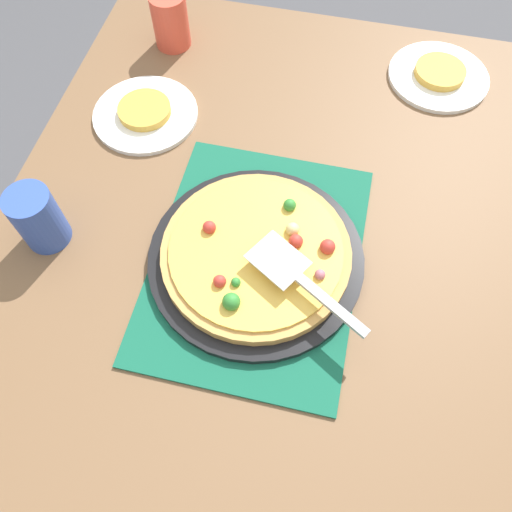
{
  "coord_description": "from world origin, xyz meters",
  "views": [
    {
      "loc": [
        0.42,
        0.1,
        1.55
      ],
      "look_at": [
        0.0,
        0.0,
        0.77
      ],
      "focal_mm": 35.97,
      "sensor_mm": 36.0,
      "label": 1
    }
  ],
  "objects": [
    {
      "name": "plate_far_right",
      "position": [
        -0.54,
        0.29,
        0.76
      ],
      "size": [
        0.22,
        0.22,
        0.01
      ],
      "primitive_type": "cylinder",
      "color": "white",
      "rests_on": "dining_table"
    },
    {
      "name": "placemat",
      "position": [
        0.0,
        0.0,
        0.75
      ],
      "size": [
        0.48,
        0.36,
        0.01
      ],
      "primitive_type": "cube",
      "color": "#145B42",
      "rests_on": "dining_table"
    },
    {
      "name": "dining_table",
      "position": [
        0.0,
        0.0,
        0.64
      ],
      "size": [
        1.4,
        1.0,
        0.75
      ],
      "color": "brown",
      "rests_on": "ground_plane"
    },
    {
      "name": "served_slice_right",
      "position": [
        -0.54,
        0.29,
        0.77
      ],
      "size": [
        0.11,
        0.11,
        0.02
      ],
      "primitive_type": "cylinder",
      "color": "gold",
      "rests_on": "plate_far_right"
    },
    {
      "name": "plate_near_left",
      "position": [
        -0.29,
        -0.3,
        0.76
      ],
      "size": [
        0.22,
        0.22,
        0.01
      ],
      "primitive_type": "cylinder",
      "color": "white",
      "rests_on": "dining_table"
    },
    {
      "name": "served_slice_left",
      "position": [
        -0.29,
        -0.3,
        0.77
      ],
      "size": [
        0.11,
        0.11,
        0.02
      ],
      "primitive_type": "cylinder",
      "color": "gold",
      "rests_on": "plate_near_left"
    },
    {
      "name": "pizza",
      "position": [
        0.0,
        0.0,
        0.78
      ],
      "size": [
        0.33,
        0.33,
        0.05
      ],
      "color": "tan",
      "rests_on": "pizza_pan"
    },
    {
      "name": "ground_plane",
      "position": [
        0.0,
        0.0,
        0.0
      ],
      "size": [
        8.0,
        8.0,
        0.0
      ],
      "primitive_type": "plane",
      "color": "#4C4C51"
    },
    {
      "name": "cup_far",
      "position": [
        -0.52,
        -0.31,
        0.81
      ],
      "size": [
        0.08,
        0.08,
        0.12
      ],
      "primitive_type": "cylinder",
      "color": "#E04C38",
      "rests_on": "dining_table"
    },
    {
      "name": "cup_near",
      "position": [
        0.03,
        -0.38,
        0.81
      ],
      "size": [
        0.08,
        0.08,
        0.12
      ],
      "primitive_type": "cylinder",
      "color": "#3351AD",
      "rests_on": "dining_table"
    },
    {
      "name": "pizza_pan",
      "position": [
        0.0,
        0.0,
        0.76
      ],
      "size": [
        0.38,
        0.38,
        0.01
      ],
      "primitive_type": "cylinder",
      "color": "black",
      "rests_on": "placemat"
    },
    {
      "name": "pizza_server",
      "position": [
        0.05,
        0.08,
        0.82
      ],
      "size": [
        0.16,
        0.22,
        0.01
      ],
      "color": "silver",
      "rests_on": "pizza"
    }
  ]
}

